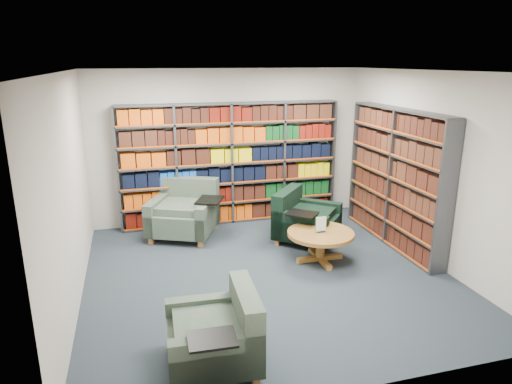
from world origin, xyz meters
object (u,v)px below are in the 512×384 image
object	(u,v)px
chair_teal_left	(185,213)
coffee_table	(320,238)
chair_green_right	(302,221)
chair_teal_front	(221,336)

from	to	relation	value
chair_teal_left	coffee_table	bearing A→B (deg)	-42.76
chair_green_right	coffee_table	size ratio (longest dim) A/B	1.32
chair_teal_left	chair_teal_front	distance (m)	3.70
chair_teal_left	chair_teal_front	xyz separation A→B (m)	(-0.10, -3.70, -0.06)
chair_teal_left	chair_green_right	size ratio (longest dim) A/B	1.06
chair_teal_left	chair_green_right	world-z (taller)	chair_teal_left
chair_green_right	chair_teal_front	distance (m)	3.49
chair_green_right	coffee_table	bearing A→B (deg)	-92.66
chair_teal_left	coffee_table	world-z (taller)	chair_teal_left
coffee_table	chair_green_right	bearing A→B (deg)	87.34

